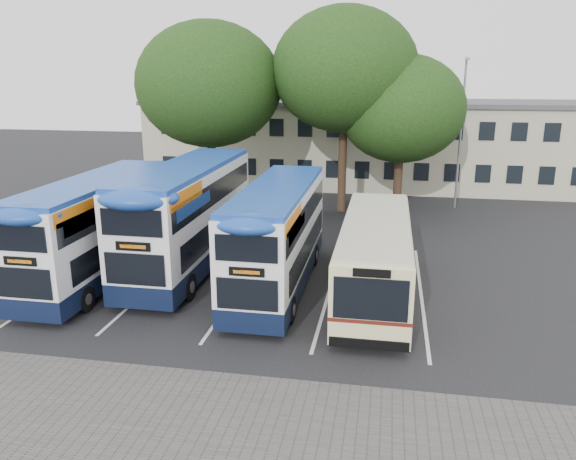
% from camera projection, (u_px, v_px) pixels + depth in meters
% --- Properties ---
extents(ground, '(120.00, 120.00, 0.00)m').
position_uv_depth(ground, '(321.00, 348.00, 17.35)').
color(ground, black).
rests_on(ground, ground).
extents(paving_strip, '(40.00, 6.00, 0.01)m').
position_uv_depth(paving_strip, '(209.00, 441.00, 12.96)').
color(paving_strip, '#595654').
rests_on(paving_strip, ground).
extents(bay_lines, '(14.12, 11.00, 0.01)m').
position_uv_depth(bay_lines, '(244.00, 282.00, 22.73)').
color(bay_lines, silver).
rests_on(bay_lines, ground).
extents(depot_building, '(32.40, 8.40, 6.20)m').
position_uv_depth(depot_building, '(365.00, 142.00, 42.05)').
color(depot_building, beige).
rests_on(depot_building, ground).
extents(lamp_post, '(0.25, 1.05, 9.06)m').
position_uv_depth(lamp_post, '(461.00, 126.00, 33.86)').
color(lamp_post, gray).
rests_on(lamp_post, ground).
extents(tree_left, '(8.65, 8.65, 11.18)m').
position_uv_depth(tree_left, '(209.00, 85.00, 33.12)').
color(tree_left, black).
rests_on(tree_left, ground).
extents(tree_mid, '(8.41, 8.41, 11.92)m').
position_uv_depth(tree_mid, '(345.00, 70.00, 32.18)').
color(tree_mid, black).
rests_on(tree_mid, ground).
extents(tree_right, '(7.28, 7.28, 9.27)m').
position_uv_depth(tree_right, '(402.00, 109.00, 32.26)').
color(tree_right, black).
rests_on(tree_right, ground).
extents(bus_dd_left, '(2.42, 9.97, 4.15)m').
position_uv_depth(bus_dd_left, '(99.00, 224.00, 22.68)').
color(bus_dd_left, black).
rests_on(bus_dd_left, ground).
extents(bus_dd_mid, '(2.61, 10.78, 4.49)m').
position_uv_depth(bus_dd_mid, '(189.00, 212.00, 23.93)').
color(bus_dd_mid, black).
rests_on(bus_dd_mid, ground).
extents(bus_dd_right, '(2.37, 9.78, 4.07)m').
position_uv_depth(bus_dd_right, '(278.00, 232.00, 21.76)').
color(bus_dd_right, black).
rests_on(bus_dd_right, ground).
extents(bus_single, '(2.53, 9.94, 2.96)m').
position_uv_depth(bus_single, '(375.00, 253.00, 21.08)').
color(bus_single, '#F5E8A3').
rests_on(bus_single, ground).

